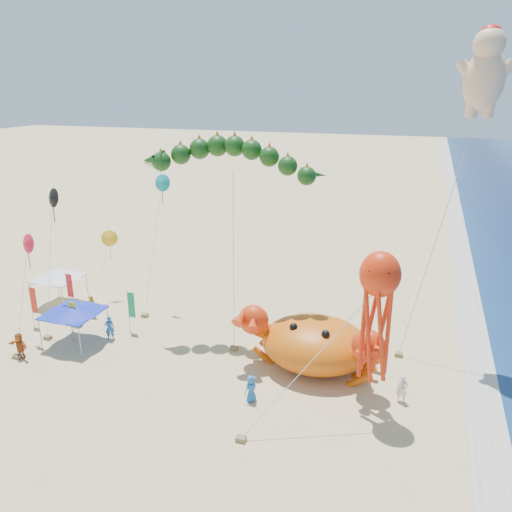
{
  "coord_description": "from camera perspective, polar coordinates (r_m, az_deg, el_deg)",
  "views": [
    {
      "loc": [
        7.66,
        -26.23,
        16.71
      ],
      "look_at": [
        -2.0,
        2.0,
        6.5
      ],
      "focal_mm": 35.0,
      "sensor_mm": 36.0,
      "label": 1
    }
  ],
  "objects": [
    {
      "name": "canopy_blue",
      "position": [
        35.85,
        -20.18,
        -5.8
      ],
      "size": [
        3.71,
        3.71,
        2.71
      ],
      "color": "gray",
      "rests_on": "ground"
    },
    {
      "name": "canopy_white",
      "position": [
        42.61,
        -21.7,
        -2.08
      ],
      "size": [
        3.53,
        3.53,
        2.71
      ],
      "color": "gray",
      "rests_on": "ground"
    },
    {
      "name": "beachgoers",
      "position": [
        34.91,
        -16.38,
        -8.97
      ],
      "size": [
        24.76,
        7.31,
        1.76
      ],
      "color": "#A34B1A",
      "rests_on": "ground"
    },
    {
      "name": "small_kites",
      "position": [
        37.95,
        -18.46,
        3.1
      ],
      "size": [
        7.26,
        11.39,
        10.48
      ],
      "color": "#0D8A98",
      "rests_on": "ground"
    },
    {
      "name": "foam_strip",
      "position": [
        31.4,
        24.56,
        -15.18
      ],
      "size": [
        320.0,
        320.0,
        0.0
      ],
      "primitive_type": "plane",
      "color": "silver",
      "rests_on": "ground"
    },
    {
      "name": "cherub_kite",
      "position": [
        32.81,
        24.73,
        18.76
      ],
      "size": [
        4.4,
        3.77,
        19.93
      ],
      "color": "#F4C395",
      "rests_on": "ground"
    },
    {
      "name": "dragon_kite",
      "position": [
        32.37,
        -2.95,
        10.52
      ],
      "size": [
        11.73,
        4.42,
        13.3
      ],
      "color": "#113A0F",
      "rests_on": "ground"
    },
    {
      "name": "ground",
      "position": [
        32.04,
        2.28,
        -12.57
      ],
      "size": [
        320.0,
        320.0,
        0.0
      ],
      "primitive_type": "plane",
      "color": "#D1B784",
      "rests_on": "ground"
    },
    {
      "name": "feather_flags",
      "position": [
        38.17,
        -19.86,
        -4.96
      ],
      "size": [
        7.72,
        4.28,
        3.2
      ],
      "color": "gray",
      "rests_on": "ground"
    },
    {
      "name": "crab_inflatable",
      "position": [
        31.3,
        6.73,
        -9.8
      ],
      "size": [
        9.09,
        6.43,
        3.98
      ],
      "color": "#D55A0B",
      "rests_on": "ground"
    },
    {
      "name": "octopus_kite",
      "position": [
        26.17,
        13.67,
        -5.59
      ],
      "size": [
        6.96,
        5.9,
        9.02
      ],
      "color": "red",
      "rests_on": "ground"
    }
  ]
}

